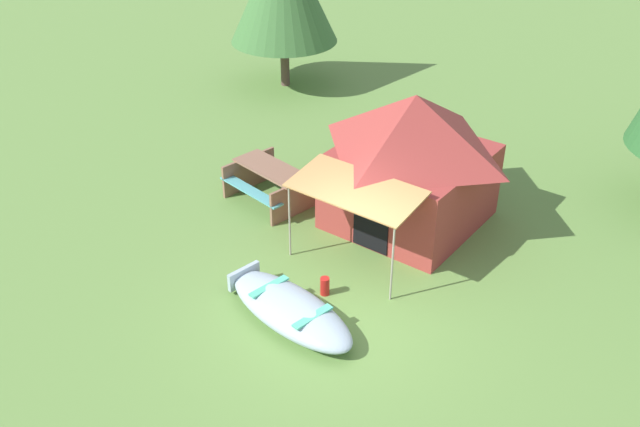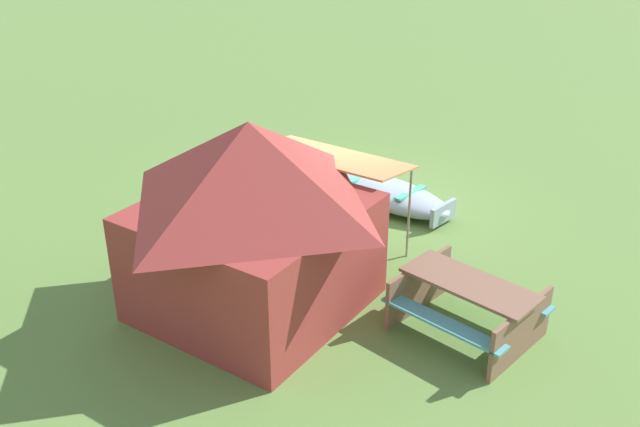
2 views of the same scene
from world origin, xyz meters
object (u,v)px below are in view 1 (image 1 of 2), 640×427
at_px(beached_rowboat, 290,309).
at_px(fuel_can, 325,286).
at_px(canvas_cabin_tent, 412,158).
at_px(picnic_table, 272,180).
at_px(cooler_box, 428,249).

bearing_deg(beached_rowboat, fuel_can, 92.02).
bearing_deg(canvas_cabin_tent, picnic_table, -154.63).
xyz_separation_m(picnic_table, cooler_box, (3.68, 0.39, -0.29)).
height_order(beached_rowboat, cooler_box, beached_rowboat).
distance_m(beached_rowboat, picnic_table, 3.99).
xyz_separation_m(beached_rowboat, cooler_box, (0.68, 3.00, -0.04)).
bearing_deg(picnic_table, beached_rowboat, -41.01).
height_order(canvas_cabin_tent, fuel_can, canvas_cabin_tent).
relative_size(beached_rowboat, picnic_table, 1.48).
bearing_deg(canvas_cabin_tent, cooler_box, -38.57).
bearing_deg(picnic_table, cooler_box, 6.01).
distance_m(picnic_table, fuel_can, 3.44).
relative_size(canvas_cabin_tent, cooler_box, 7.36).
bearing_deg(canvas_cabin_tent, fuel_can, -83.12).
distance_m(picnic_table, cooler_box, 3.72).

